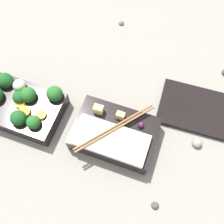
# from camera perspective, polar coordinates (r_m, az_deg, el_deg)

# --- Properties ---
(ground_plane) EXTENTS (3.00, 3.00, 0.00)m
(ground_plane) POSITION_cam_1_polar(r_m,az_deg,el_deg) (0.69, -9.36, -4.03)
(ground_plane) COLOR gray
(bento_tray_vegetable) EXTENTS (0.20, 0.14, 0.08)m
(bento_tray_vegetable) POSITION_cam_1_polar(r_m,az_deg,el_deg) (0.71, -18.95, 1.36)
(bento_tray_vegetable) COLOR black
(bento_tray_vegetable) RESTS_ON ground_plane
(bento_tray_rice) EXTENTS (0.20, 0.18, 0.07)m
(bento_tray_rice) POSITION_cam_1_polar(r_m,az_deg,el_deg) (0.65, 0.50, -4.81)
(bento_tray_rice) COLOR black
(bento_tray_rice) RESTS_ON ground_plane
(bento_lid) EXTENTS (0.20, 0.14, 0.01)m
(bento_lid) POSITION_cam_1_polar(r_m,az_deg,el_deg) (0.73, 17.91, 0.58)
(bento_lid) COLOR black
(bento_lid) RESTS_ON ground_plane
(pebble_1) EXTENTS (0.02, 0.02, 0.02)m
(pebble_1) POSITION_cam_1_polar(r_m,az_deg,el_deg) (0.88, 2.07, 18.80)
(pebble_1) COLOR #595651
(pebble_1) RESTS_ON ground_plane
(pebble_2) EXTENTS (0.02, 0.02, 0.02)m
(pebble_2) POSITION_cam_1_polar(r_m,az_deg,el_deg) (0.64, 9.40, -19.46)
(pebble_2) COLOR #474442
(pebble_2) RESTS_ON ground_plane
(pebble_3) EXTENTS (0.03, 0.03, 0.03)m
(pebble_3) POSITION_cam_1_polar(r_m,az_deg,el_deg) (0.69, 18.02, -6.47)
(pebble_3) COLOR gray
(pebble_3) RESTS_ON ground_plane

